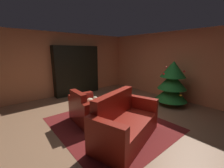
{
  "coord_description": "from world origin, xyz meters",
  "views": [
    {
      "loc": [
        2.75,
        -2.3,
        1.8
      ],
      "look_at": [
        -0.15,
        0.13,
        0.94
      ],
      "focal_mm": 23.33,
      "sensor_mm": 36.0,
      "label": 1
    }
  ],
  "objects_px": {
    "bookshelf_unit": "(79,71)",
    "decorated_tree": "(172,83)",
    "book_stack_on_table": "(110,103)",
    "bottle_on_table": "(118,102)",
    "armchair_red": "(88,110)",
    "coffee_table": "(111,107)",
    "couch_red": "(125,124)"
  },
  "relations": [
    {
      "from": "bookshelf_unit",
      "to": "decorated_tree",
      "type": "bearing_deg",
      "value": 27.23
    },
    {
      "from": "book_stack_on_table",
      "to": "bottle_on_table",
      "type": "bearing_deg",
      "value": 53.78
    },
    {
      "from": "bottle_on_table",
      "to": "decorated_tree",
      "type": "distance_m",
      "value": 2.25
    },
    {
      "from": "bookshelf_unit",
      "to": "book_stack_on_table",
      "type": "height_order",
      "value": "bookshelf_unit"
    },
    {
      "from": "bookshelf_unit",
      "to": "armchair_red",
      "type": "xyz_separation_m",
      "value": [
        2.51,
        -1.11,
        -0.67
      ]
    },
    {
      "from": "armchair_red",
      "to": "decorated_tree",
      "type": "relative_size",
      "value": 0.7
    },
    {
      "from": "bottle_on_table",
      "to": "coffee_table",
      "type": "bearing_deg",
      "value": -133.63
    },
    {
      "from": "coffee_table",
      "to": "book_stack_on_table",
      "type": "relative_size",
      "value": 2.8
    },
    {
      "from": "armchair_red",
      "to": "coffee_table",
      "type": "height_order",
      "value": "armchair_red"
    },
    {
      "from": "coffee_table",
      "to": "armchair_red",
      "type": "bearing_deg",
      "value": -134.52
    },
    {
      "from": "bookshelf_unit",
      "to": "couch_red",
      "type": "height_order",
      "value": "bookshelf_unit"
    },
    {
      "from": "coffee_table",
      "to": "bottle_on_table",
      "type": "distance_m",
      "value": 0.23
    },
    {
      "from": "book_stack_on_table",
      "to": "decorated_tree",
      "type": "xyz_separation_m",
      "value": [
        0.33,
        2.39,
        0.24
      ]
    },
    {
      "from": "bookshelf_unit",
      "to": "book_stack_on_table",
      "type": "distance_m",
      "value": 3.06
    },
    {
      "from": "bookshelf_unit",
      "to": "coffee_table",
      "type": "bearing_deg",
      "value": -12.84
    },
    {
      "from": "bookshelf_unit",
      "to": "coffee_table",
      "type": "distance_m",
      "value": 3.07
    },
    {
      "from": "couch_red",
      "to": "book_stack_on_table",
      "type": "height_order",
      "value": "couch_red"
    },
    {
      "from": "couch_red",
      "to": "book_stack_on_table",
      "type": "bearing_deg",
      "value": 164.49
    },
    {
      "from": "coffee_table",
      "to": "bookshelf_unit",
      "type": "bearing_deg",
      "value": 167.16
    },
    {
      "from": "armchair_red",
      "to": "coffee_table",
      "type": "distance_m",
      "value": 0.62
    },
    {
      "from": "bookshelf_unit",
      "to": "decorated_tree",
      "type": "height_order",
      "value": "bookshelf_unit"
    },
    {
      "from": "bookshelf_unit",
      "to": "decorated_tree",
      "type": "relative_size",
      "value": 1.35
    },
    {
      "from": "book_stack_on_table",
      "to": "bottle_on_table",
      "type": "xyz_separation_m",
      "value": [
        0.12,
        0.17,
        0.03
      ]
    },
    {
      "from": "bottle_on_table",
      "to": "decorated_tree",
      "type": "height_order",
      "value": "decorated_tree"
    },
    {
      "from": "couch_red",
      "to": "bottle_on_table",
      "type": "xyz_separation_m",
      "value": [
        -0.6,
        0.37,
        0.23
      ]
    },
    {
      "from": "bookshelf_unit",
      "to": "decorated_tree",
      "type": "xyz_separation_m",
      "value": [
        3.26,
        1.68,
        -0.21
      ]
    },
    {
      "from": "coffee_table",
      "to": "book_stack_on_table",
      "type": "xyz_separation_m",
      "value": [
        -0.0,
        -0.04,
        0.12
      ]
    },
    {
      "from": "couch_red",
      "to": "decorated_tree",
      "type": "distance_m",
      "value": 2.66
    },
    {
      "from": "couch_red",
      "to": "decorated_tree",
      "type": "bearing_deg",
      "value": 98.71
    },
    {
      "from": "book_stack_on_table",
      "to": "couch_red",
      "type": "bearing_deg",
      "value": -15.51
    },
    {
      "from": "coffee_table",
      "to": "book_stack_on_table",
      "type": "height_order",
      "value": "book_stack_on_table"
    },
    {
      "from": "armchair_red",
      "to": "decorated_tree",
      "type": "distance_m",
      "value": 2.93
    }
  ]
}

